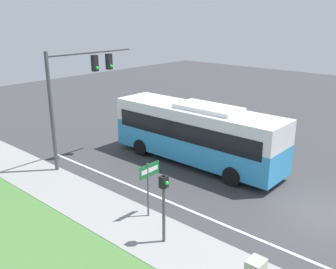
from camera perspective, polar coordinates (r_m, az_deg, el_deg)
The scene contains 6 objects.
ground_plane at distance 17.89m, azimuth 22.82°, elevation -11.15°, with size 80.00×80.00×0.00m, color #38383A.
lane_divider_near at distance 14.93m, azimuth 18.03°, elevation -16.68°, with size 0.14×30.00×0.01m.
bus at distance 21.32m, azimuth 4.31°, elevation 0.52°, with size 2.77×10.47×3.52m.
signal_gantry at distance 21.15m, azimuth -13.74°, elevation 7.44°, with size 5.72×0.41×6.49m.
pedestrian_signal at distance 13.71m, azimuth -0.64°, elevation -9.69°, with size 0.28×0.34×2.78m.
street_sign at distance 15.53m, azimuth -2.95°, elevation -6.90°, with size 1.11×0.08×2.49m.
Camera 1 is at (-15.25, -4.36, 8.26)m, focal length 40.00 mm.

